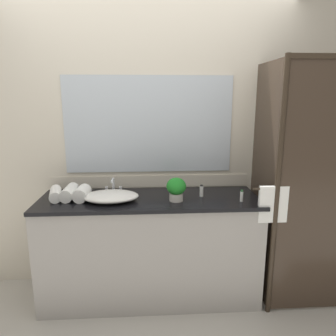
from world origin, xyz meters
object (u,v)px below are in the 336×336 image
potted_plant (176,188)px  amenity_bottle_shampoo (202,191)px  faucet (113,188)px  sink_basin (111,196)px  amenity_bottle_body_wash (242,196)px  rolled_towel_middle (70,193)px  rolled_towel_far_edge (82,193)px  rolled_towel_near_edge (56,194)px

potted_plant → amenity_bottle_shampoo: size_ratio=1.88×
faucet → sink_basin: bearing=-90.0°
amenity_bottle_body_wash → rolled_towel_middle: (-1.38, 0.16, 0.01)m
sink_basin → rolled_towel_far_edge: (-0.23, 0.03, 0.02)m
sink_basin → rolled_towel_near_edge: 0.46m
sink_basin → rolled_towel_middle: (-0.34, 0.08, 0.01)m
potted_plant → rolled_towel_near_edge: size_ratio=0.78×
amenity_bottle_shampoo → rolled_towel_near_edge: size_ratio=0.41×
potted_plant → amenity_bottle_body_wash: bearing=-5.6°
faucet → amenity_bottle_body_wash: (1.03, -0.28, 0.00)m
faucet → amenity_bottle_shampoo: size_ratio=1.70×
rolled_towel_far_edge → faucet: bearing=35.5°
amenity_bottle_body_wash → potted_plant: bearing=174.4°
rolled_towel_near_edge → rolled_towel_far_edge: size_ratio=1.25×
amenity_bottle_shampoo → rolled_towel_far_edge: size_ratio=0.52×
sink_basin → rolled_towel_near_edge: size_ratio=1.83×
potted_plant → rolled_towel_middle: 0.87m
faucet → amenity_bottle_shampoo: faucet is taller
potted_plant → amenity_bottle_shampoo: (0.22, 0.10, -0.06)m
amenity_bottle_body_wash → sink_basin: bearing=175.7°
sink_basin → amenity_bottle_body_wash: 1.04m
faucet → rolled_towel_near_edge: bearing=-164.0°
potted_plant → rolled_towel_near_edge: bearing=174.2°
amenity_bottle_body_wash → rolled_towel_near_edge: (-1.49, 0.15, 0.00)m
faucet → amenity_bottle_shampoo: bearing=-9.9°
sink_basin → amenity_bottle_body_wash: size_ratio=4.65×
faucet → rolled_towel_far_edge: (-0.23, -0.16, 0.01)m
rolled_towel_far_edge → amenity_bottle_shampoo: bearing=2.1°
amenity_bottle_body_wash → rolled_towel_middle: 1.38m
rolled_towel_near_edge → rolled_towel_middle: bearing=4.1°
rolled_towel_middle → rolled_towel_far_edge: size_ratio=1.29×
rolled_towel_middle → rolled_towel_far_edge: (0.11, -0.04, 0.00)m
amenity_bottle_shampoo → rolled_towel_far_edge: (-0.97, -0.04, 0.01)m
amenity_bottle_body_wash → rolled_towel_far_edge: rolled_towel_far_edge is taller
rolled_towel_near_edge → amenity_bottle_body_wash: bearing=-5.7°
amenity_bottle_shampoo → rolled_towel_middle: rolled_towel_middle is taller
sink_basin → potted_plant: size_ratio=2.35×
rolled_towel_middle → rolled_towel_far_edge: rolled_towel_far_edge is taller
faucet → potted_plant: bearing=-23.6°
rolled_towel_middle → rolled_towel_far_edge: 0.12m
rolled_towel_near_edge → rolled_towel_middle: (0.11, 0.01, 0.01)m
amenity_bottle_shampoo → rolled_towel_middle: size_ratio=0.40×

